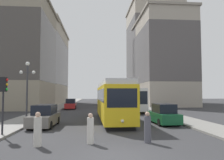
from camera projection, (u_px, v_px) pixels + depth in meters
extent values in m
plane|color=#303033|center=(118.00, 157.00, 9.70)|extent=(200.00, 200.00, 0.00)
cube|color=gray|center=(63.00, 105.00, 48.86)|extent=(3.03, 120.00, 0.15)
cube|color=gray|center=(134.00, 105.00, 50.15)|extent=(3.03, 120.00, 0.15)
cube|color=black|center=(113.00, 119.00, 22.22)|extent=(2.48, 11.99, 0.35)
cube|color=gold|center=(113.00, 102.00, 22.33)|extent=(2.89, 13.04, 3.10)
cube|color=black|center=(113.00, 95.00, 22.37)|extent=(2.91, 12.52, 1.08)
cube|color=silver|center=(113.00, 85.00, 22.43)|extent=(2.68, 12.77, 0.44)
cube|color=black|center=(122.00, 98.00, 15.94)|extent=(2.21, 0.13, 1.40)
sphere|color=#F2EACC|center=(122.00, 121.00, 15.77)|extent=(0.24, 0.24, 0.24)
cube|color=black|center=(131.00, 110.00, 34.71)|extent=(2.27, 11.27, 0.35)
cube|color=silver|center=(131.00, 99.00, 34.81)|extent=(2.66, 12.26, 3.10)
cube|color=black|center=(131.00, 95.00, 34.84)|extent=(2.68, 11.77, 1.30)
cube|color=black|center=(139.00, 98.00, 28.76)|extent=(2.30, 0.10, 1.71)
cylinder|color=black|center=(28.00, 125.00, 16.92)|extent=(0.20, 0.64, 0.64)
cylinder|color=black|center=(39.00, 121.00, 19.88)|extent=(0.20, 0.64, 0.64)
cylinder|color=black|center=(51.00, 125.00, 17.00)|extent=(0.20, 0.64, 0.64)
cylinder|color=black|center=(58.00, 120.00, 19.97)|extent=(0.20, 0.64, 0.64)
cube|color=slate|center=(44.00, 119.00, 18.46)|extent=(1.94, 4.85, 0.84)
cube|color=black|center=(45.00, 109.00, 18.63)|extent=(1.66, 2.68, 0.80)
cylinder|color=black|center=(65.00, 108.00, 37.58)|extent=(0.20, 0.65, 0.64)
cylinder|color=black|center=(66.00, 107.00, 40.35)|extent=(0.20, 0.65, 0.64)
cylinder|color=black|center=(75.00, 108.00, 37.77)|extent=(0.20, 0.65, 0.64)
cylinder|color=black|center=(76.00, 107.00, 40.54)|extent=(0.20, 0.65, 0.64)
cube|color=maroon|center=(71.00, 106.00, 39.08)|extent=(1.94, 4.55, 0.84)
cube|color=black|center=(71.00, 101.00, 39.24)|extent=(1.66, 2.52, 0.80)
cylinder|color=black|center=(167.00, 119.00, 21.45)|extent=(0.20, 0.65, 0.64)
cylinder|color=black|center=(179.00, 122.00, 18.79)|extent=(0.20, 0.65, 0.64)
cylinder|color=black|center=(150.00, 119.00, 21.25)|extent=(0.20, 0.65, 0.64)
cylinder|color=black|center=(159.00, 122.00, 18.59)|extent=(0.20, 0.65, 0.64)
cube|color=#14512D|center=(164.00, 117.00, 20.04)|extent=(1.97, 4.39, 0.84)
cube|color=black|center=(164.00, 108.00, 19.98)|extent=(1.68, 2.44, 0.80)
cylinder|color=beige|center=(90.00, 131.00, 12.17)|extent=(0.38, 0.38, 1.43)
sphere|color=tan|center=(90.00, 116.00, 12.22)|extent=(0.26, 0.26, 0.26)
cylinder|color=#4C4C56|center=(148.00, 129.00, 12.43)|extent=(0.39, 0.39, 1.49)
sphere|color=tan|center=(147.00, 114.00, 12.48)|extent=(0.27, 0.27, 0.27)
cylinder|color=beige|center=(38.00, 132.00, 11.55)|extent=(0.40, 0.40, 1.54)
sphere|color=tan|center=(38.00, 115.00, 11.61)|extent=(0.27, 0.27, 0.27)
cylinder|color=#232328|center=(3.00, 106.00, 14.19)|extent=(0.12, 0.12, 3.68)
cube|color=black|center=(4.00, 84.00, 14.27)|extent=(0.36, 0.36, 0.95)
sphere|color=red|center=(7.00, 80.00, 14.30)|extent=(0.18, 0.18, 0.18)
sphere|color=gold|center=(7.00, 84.00, 14.29)|extent=(0.18, 0.18, 0.18)
sphere|color=green|center=(7.00, 89.00, 14.27)|extent=(0.18, 0.18, 0.18)
cylinder|color=#333338|center=(27.00, 94.00, 19.90)|extent=(0.16, 0.16, 5.15)
sphere|color=white|center=(28.00, 64.00, 20.07)|extent=(0.36, 0.36, 0.36)
sphere|color=white|center=(21.00, 72.00, 19.98)|extent=(0.31, 0.31, 0.31)
sphere|color=white|center=(34.00, 72.00, 20.06)|extent=(0.31, 0.31, 0.31)
cube|color=#333338|center=(27.00, 72.00, 20.02)|extent=(1.10, 0.06, 0.06)
cube|color=gray|center=(24.00, 57.00, 42.27)|extent=(10.11, 16.29, 19.36)
cube|color=#494440|center=(24.00, 52.00, 42.32)|extent=(10.15, 16.33, 11.62)
cube|color=gray|center=(25.00, 7.00, 42.86)|extent=(10.71, 16.89, 0.50)
cube|color=#B2A893|center=(33.00, 66.00, 59.41)|extent=(15.98, 22.90, 20.04)
cube|color=#595451|center=(33.00, 63.00, 59.47)|extent=(16.02, 22.94, 12.02)
cube|color=gray|center=(34.00, 29.00, 60.02)|extent=(16.58, 23.50, 0.50)
cube|color=#A89E8E|center=(161.00, 62.00, 52.36)|extent=(10.45, 18.56, 20.37)
cube|color=#544F4E|center=(161.00, 58.00, 52.43)|extent=(10.49, 18.60, 12.22)
cube|color=gray|center=(161.00, 19.00, 52.99)|extent=(11.05, 19.16, 0.50)
cube|color=#A89E8E|center=(154.00, 55.00, 65.60)|extent=(14.00, 16.05, 28.09)
cube|color=#544F4E|center=(154.00, 51.00, 65.69)|extent=(14.04, 16.09, 16.86)
cube|color=gray|center=(153.00, 8.00, 66.46)|extent=(14.60, 16.65, 0.50)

